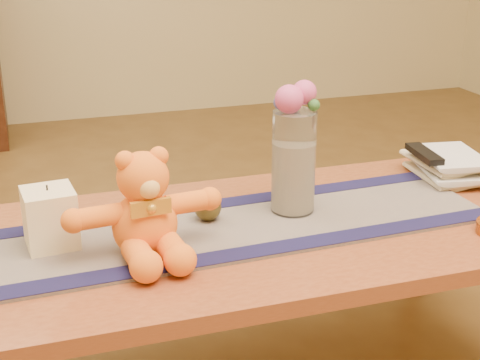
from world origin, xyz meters
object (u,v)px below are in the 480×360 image
object	(u,v)px
teddy_bear	(144,204)
book_bottom	(420,177)
glass_vase	(294,162)
tv_remote	(424,154)
bronze_ball	(208,207)
pillar_candle	(50,218)

from	to	relation	value
teddy_bear	book_bottom	world-z (taller)	teddy_bear
glass_vase	tv_remote	distance (m)	0.45
bronze_ball	glass_vase	bearing A→B (deg)	-1.89
glass_vase	tv_remote	bearing A→B (deg)	11.84
pillar_candle	tv_remote	world-z (taller)	pillar_candle
glass_vase	teddy_bear	bearing A→B (deg)	-164.40
bronze_ball	book_bottom	size ratio (longest dim) A/B	0.30
bronze_ball	tv_remote	distance (m)	0.66
bronze_ball	teddy_bear	bearing A→B (deg)	-146.18
pillar_candle	book_bottom	distance (m)	1.04
bronze_ball	tv_remote	xyz separation A→B (m)	(0.66, 0.08, 0.04)
teddy_bear	bronze_ball	world-z (taller)	teddy_bear
bronze_ball	book_bottom	world-z (taller)	bronze_ball
teddy_bear	book_bottom	size ratio (longest dim) A/B	1.50
pillar_candle	glass_vase	distance (m)	0.60
teddy_bear	glass_vase	xyz separation A→B (m)	(0.40, 0.11, 0.02)
pillar_candle	book_bottom	bearing A→B (deg)	6.53
book_bottom	tv_remote	distance (m)	0.08
teddy_bear	tv_remote	distance (m)	0.86
book_bottom	teddy_bear	bearing A→B (deg)	-162.52
bronze_ball	pillar_candle	bearing A→B (deg)	-176.26
glass_vase	tv_remote	xyz separation A→B (m)	(0.43, 0.09, -0.05)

